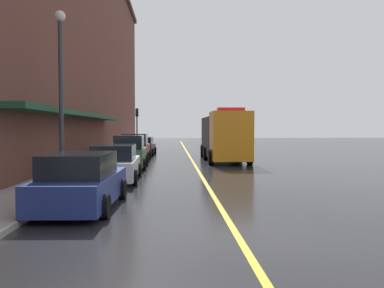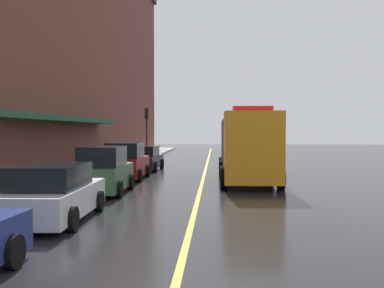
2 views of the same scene
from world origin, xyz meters
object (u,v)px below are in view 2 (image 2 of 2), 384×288
Objects in this scene: parked_car_1 at (53,194)px; parked_car_3 at (126,162)px; parked_car_4 at (144,159)px; utility_truck at (247,147)px; parking_meter_1 at (98,159)px; parking_meter_0 at (124,153)px; traffic_light_near at (147,123)px; parked_car_2 at (103,172)px.

parked_car_1 is 11.06m from parked_car_3.
parked_car_4 is 8.57m from utility_truck.
utility_truck is 7.02× the size of parking_meter_1.
parking_meter_0 is at bearing 65.97° from parked_car_4.
parked_car_3 is 6.36m from utility_truck.
parking_meter_1 is (-1.44, 10.43, 0.31)m from parked_car_1.
utility_truck is at bearing -64.99° from traffic_light_near.
traffic_light_near is (0.06, 9.52, 2.10)m from parking_meter_0.
parking_meter_1 is at bearing -89.33° from utility_truck.
parked_car_1 is 26.80m from traffic_light_near.
parked_car_3 reaches higher than parking_meter_1.
traffic_light_near is (-1.38, 10.23, 2.42)m from parked_car_4.
parked_car_2 is at bearing -1.73° from parked_car_1.
parked_car_1 is 3.58× the size of parking_meter_0.
parked_car_2 is at bearing -177.92° from parked_car_3.
parked_car_3 is at bearing -77.92° from parking_meter_0.
parked_car_1 is at bearing -85.19° from parking_meter_0.
utility_truck is 10.08m from parking_meter_0.
parking_meter_1 is at bearing -90.22° from traffic_light_near.
parking_meter_0 is at bearing 12.27° from parked_car_3.
parked_car_4 is 6.18m from parking_meter_1.
parking_meter_1 is 0.31× the size of traffic_light_near.
parked_car_2 is 10.80m from parked_car_4.
traffic_light_near is (0.06, 16.23, 2.10)m from parking_meter_1.
parked_car_3 is at bearing -85.45° from traffic_light_near.
parked_car_2 is 0.96× the size of traffic_light_near.
parked_car_3 is 3.15× the size of parking_meter_1.
parked_car_4 is 3.36× the size of parking_meter_0.
parking_meter_1 is at bearing 115.85° from parked_car_3.
parked_car_4 is at bearing 76.47° from parking_meter_1.
parked_car_4 is at bearing -0.57° from parked_car_2.
parked_car_3 is (-0.18, 5.42, 0.00)m from parked_car_2.
parking_meter_0 is at bearing 90.00° from parking_meter_1.
parked_car_2 is 11.60m from parking_meter_0.
parked_car_2 is 7.87m from utility_truck.
parked_car_3 is 0.98× the size of traffic_light_near.
utility_truck is at bearing -31.57° from parked_car_1.
parked_car_3 is 1.46m from parking_meter_1.
parked_car_1 is 5.64m from parked_car_2.
parked_car_2 is at bearing -51.34° from utility_truck.
parked_car_2 is 0.44× the size of utility_truck.
parked_car_2 reaches higher than parked_car_4.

